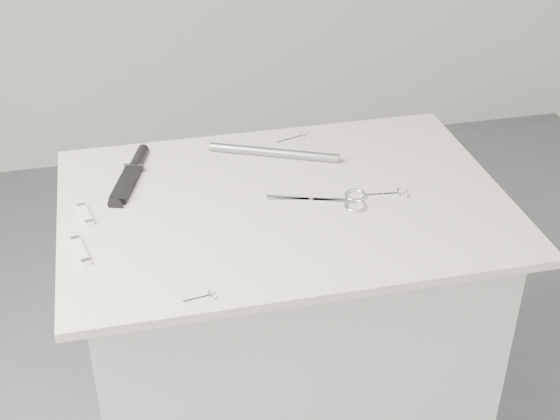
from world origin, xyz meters
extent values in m
cube|color=silver|center=(0.00, 0.00, 0.45)|extent=(0.90, 0.60, 0.90)
cube|color=beige|center=(0.00, 0.00, 0.91)|extent=(1.00, 0.70, 0.02)
cube|color=silver|center=(0.06, -0.01, 0.92)|extent=(0.19, 0.09, 0.00)
cylinder|color=silver|center=(0.06, -0.01, 0.92)|extent=(0.01, 0.01, 0.01)
torus|color=silver|center=(0.16, -0.02, 0.92)|extent=(0.05, 0.05, 0.01)
torus|color=silver|center=(0.15, -0.07, 0.92)|extent=(0.05, 0.05, 0.01)
cube|color=silver|center=(0.22, -0.03, 0.92)|extent=(0.09, 0.02, 0.00)
cylinder|color=silver|center=(0.22, -0.03, 0.92)|extent=(0.01, 0.01, 0.00)
torus|color=silver|center=(0.27, -0.02, 0.92)|extent=(0.02, 0.02, 0.00)
torus|color=silver|center=(0.27, -0.04, 0.92)|extent=(0.02, 0.02, 0.00)
cube|color=silver|center=(0.09, 0.29, 0.92)|extent=(0.09, 0.04, 0.00)
cylinder|color=silver|center=(0.09, 0.29, 0.92)|extent=(0.00, 0.00, 0.00)
torus|color=silver|center=(0.13, 0.31, 0.92)|extent=(0.02, 0.02, 0.00)
torus|color=silver|center=(0.13, 0.29, 0.92)|extent=(0.02, 0.02, 0.00)
cube|color=silver|center=(-0.24, -0.31, 0.92)|extent=(0.06, 0.02, 0.00)
cylinder|color=silver|center=(-0.24, -0.31, 0.92)|extent=(0.00, 0.00, 0.00)
torus|color=silver|center=(-0.21, -0.30, 0.92)|extent=(0.02, 0.02, 0.00)
torus|color=silver|center=(-0.21, -0.31, 0.92)|extent=(0.02, 0.02, 0.00)
cube|color=black|center=(-0.34, 0.14, 0.93)|extent=(0.09, 0.16, 0.02)
cube|color=gray|center=(-0.32, 0.21, 0.93)|extent=(0.06, 0.03, 0.02)
cylinder|color=black|center=(-0.31, 0.26, 0.93)|extent=(0.06, 0.10, 0.03)
cube|color=silver|center=(-0.44, 0.03, 0.92)|extent=(0.03, 0.08, 0.01)
cube|color=silver|center=(-0.45, 0.07, 0.93)|extent=(0.02, 0.01, 0.01)
cube|color=silver|center=(-0.43, -0.01, 0.93)|extent=(0.02, 0.01, 0.01)
cube|color=silver|center=(-0.45, -0.11, 0.93)|extent=(0.04, 0.10, 0.01)
cube|color=silver|center=(-0.46, -0.06, 0.93)|extent=(0.02, 0.02, 0.01)
cube|color=silver|center=(-0.44, -0.15, 0.93)|extent=(0.02, 0.02, 0.01)
cylinder|color=gray|center=(0.02, 0.21, 0.93)|extent=(0.31, 0.15, 0.02)
camera|label=1|loc=(-0.35, -1.45, 1.84)|focal=50.00mm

